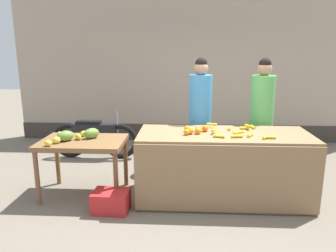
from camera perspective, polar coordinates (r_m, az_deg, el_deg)
ground_plane at (r=4.49m, az=4.75°, el=-12.43°), size 24.00×24.00×0.00m
market_wall_back at (r=6.99m, az=4.37°, el=11.06°), size 7.61×0.23×3.42m
fruit_stall_counter at (r=4.33m, az=9.78°, el=-7.10°), size 2.23×0.92×0.90m
side_table_wooden at (r=4.45m, az=-14.95°, el=-3.63°), size 1.12×0.76×0.78m
banana_bunch_pile at (r=4.22m, az=12.70°, el=-0.96°), size 0.80×0.67×0.07m
orange_pile at (r=4.16m, az=4.85°, el=-0.70°), size 0.32×0.28×0.09m
mango_papaya_pile at (r=4.45m, az=-16.35°, el=-1.63°), size 0.62×0.61×0.14m
vendor_woman_blue_shirt at (r=4.85m, az=5.72°, el=1.21°), size 0.34×0.34×1.85m
vendor_woman_green_shirt at (r=5.00m, az=16.31°, el=1.06°), size 0.34×0.34×1.85m
parked_motorcycle at (r=6.03m, az=-12.96°, el=-1.91°), size 1.60×0.18×0.88m
produce_crate at (r=4.12m, az=-10.14°, el=-13.09°), size 0.45×0.34×0.26m
produce_sack at (r=5.13m, az=-3.34°, el=-6.06°), size 0.47×0.47×0.50m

